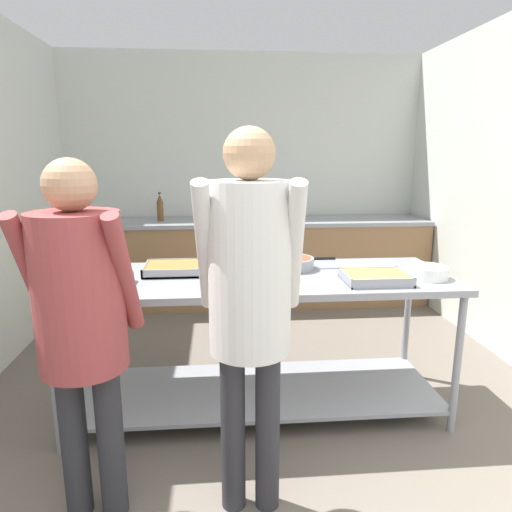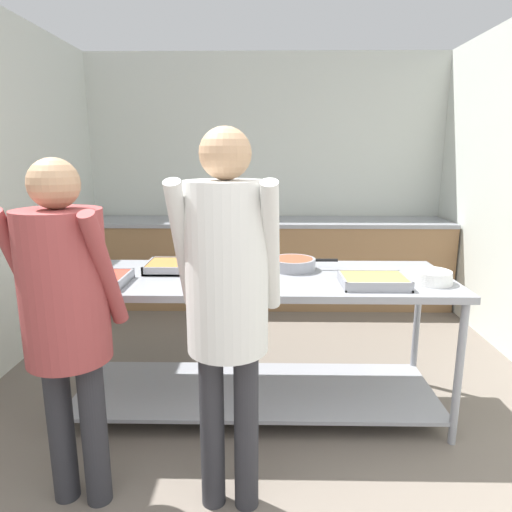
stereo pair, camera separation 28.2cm
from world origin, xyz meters
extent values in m
cube|color=silver|center=(0.00, 4.39, 1.32)|extent=(3.99, 0.06, 2.65)
cube|color=olive|center=(0.00, 4.02, 0.44)|extent=(3.83, 0.62, 0.87)
cube|color=gray|center=(0.00, 4.02, 0.89)|extent=(3.83, 0.65, 0.04)
cube|color=black|center=(-0.43, 4.02, 0.90)|extent=(0.43, 0.46, 0.02)
cube|color=gray|center=(-0.07, 1.89, 0.86)|extent=(2.33, 0.81, 0.04)
cube|color=gray|center=(-0.07, 1.89, 0.12)|extent=(2.25, 0.73, 0.02)
cylinder|color=gray|center=(-1.18, 1.54, 0.42)|extent=(0.04, 0.04, 0.84)
cylinder|color=gray|center=(1.05, 1.54, 0.42)|extent=(0.04, 0.04, 0.84)
cylinder|color=gray|center=(-1.18, 2.24, 0.42)|extent=(0.04, 0.04, 0.84)
cylinder|color=gray|center=(1.05, 2.24, 0.42)|extent=(0.04, 0.04, 0.84)
cube|color=gray|center=(-0.99, 1.70, 0.89)|extent=(0.40, 0.31, 0.01)
cube|color=#B23D2D|center=(-0.99, 1.70, 0.91)|extent=(0.37, 0.28, 0.04)
cube|color=gray|center=(-0.99, 1.55, 0.91)|extent=(0.40, 0.01, 0.05)
cube|color=gray|center=(-0.99, 1.84, 0.91)|extent=(0.40, 0.01, 0.05)
cube|color=gray|center=(-1.18, 1.70, 0.91)|extent=(0.01, 0.31, 0.05)
cube|color=gray|center=(-0.80, 1.70, 0.91)|extent=(0.01, 0.31, 0.05)
cube|color=gray|center=(-0.55, 2.01, 0.89)|extent=(0.41, 0.30, 0.01)
cube|color=#9E6B33|center=(-0.55, 2.01, 0.91)|extent=(0.38, 0.27, 0.04)
cube|color=gray|center=(-0.55, 1.87, 0.91)|extent=(0.41, 0.01, 0.05)
cube|color=gray|center=(-0.55, 2.16, 0.91)|extent=(0.41, 0.01, 0.05)
cube|color=gray|center=(-0.75, 2.01, 0.91)|extent=(0.01, 0.30, 0.05)
cube|color=gray|center=(-0.35, 2.01, 0.91)|extent=(0.01, 0.30, 0.05)
cylinder|color=#3D668C|center=(-0.20, 1.99, 0.91)|extent=(0.23, 0.23, 0.06)
sphere|color=#2D702D|center=(-0.16, 1.98, 0.96)|extent=(0.05, 0.05, 0.05)
sphere|color=#2D702D|center=(-0.23, 2.02, 0.96)|extent=(0.07, 0.07, 0.07)
sphere|color=#2D702D|center=(-0.23, 1.96, 0.96)|extent=(0.07, 0.07, 0.07)
cylinder|color=gray|center=(0.17, 2.04, 0.92)|extent=(0.28, 0.28, 0.07)
cylinder|color=#B7472D|center=(0.17, 2.04, 0.95)|extent=(0.25, 0.25, 0.01)
cylinder|color=black|center=(0.38, 2.04, 0.94)|extent=(0.14, 0.02, 0.02)
cube|color=gray|center=(0.60, 1.69, 0.89)|extent=(0.36, 0.27, 0.01)
cube|color=gold|center=(0.60, 1.69, 0.91)|extent=(0.34, 0.25, 0.04)
cube|color=gray|center=(0.60, 1.56, 0.91)|extent=(0.36, 0.01, 0.05)
cube|color=gray|center=(0.60, 1.82, 0.91)|extent=(0.36, 0.01, 0.05)
cube|color=gray|center=(0.42, 1.69, 0.91)|extent=(0.01, 0.27, 0.05)
cube|color=gray|center=(0.77, 1.69, 0.91)|extent=(0.01, 0.27, 0.05)
cylinder|color=white|center=(0.93, 1.75, 0.89)|extent=(0.24, 0.24, 0.01)
cylinder|color=white|center=(0.93, 1.75, 0.90)|extent=(0.24, 0.24, 0.01)
cylinder|color=white|center=(0.93, 1.75, 0.91)|extent=(0.23, 0.23, 0.01)
cylinder|color=white|center=(0.93, 1.75, 0.92)|extent=(0.23, 0.23, 0.01)
cylinder|color=white|center=(0.93, 1.75, 0.93)|extent=(0.23, 0.23, 0.01)
cylinder|color=white|center=(0.93, 1.75, 0.95)|extent=(0.23, 0.23, 0.01)
cylinder|color=#2D2D33|center=(-0.25, 1.07, 0.39)|extent=(0.11, 0.11, 0.78)
cylinder|color=#2D2D33|center=(-0.09, 1.06, 0.39)|extent=(0.11, 0.11, 0.78)
cylinder|color=silver|center=(-0.35, 1.08, 1.22)|extent=(0.10, 0.33, 0.58)
cylinder|color=silver|center=(0.01, 1.05, 1.22)|extent=(0.10, 0.33, 0.58)
cylinder|color=silver|center=(-0.17, 1.06, 1.14)|extent=(0.35, 0.35, 0.72)
sphere|color=tan|center=(-0.17, 1.06, 1.60)|extent=(0.21, 0.21, 0.21)
cylinder|color=#2D2D33|center=(-0.95, 1.09, 0.36)|extent=(0.12, 0.12, 0.72)
cylinder|color=#2D2D33|center=(-0.79, 1.07, 0.36)|extent=(0.12, 0.12, 0.72)
cylinder|color=#993D3D|center=(-1.06, 1.10, 1.13)|extent=(0.11, 0.31, 0.54)
cylinder|color=#993D3D|center=(-0.68, 1.06, 1.13)|extent=(0.11, 0.31, 0.54)
cylinder|color=#993D3D|center=(-0.87, 1.08, 1.05)|extent=(0.36, 0.36, 0.66)
sphere|color=tan|center=(-0.87, 1.08, 1.48)|extent=(0.21, 0.21, 0.21)
cylinder|color=brown|center=(-0.89, 4.04, 1.01)|extent=(0.07, 0.07, 0.20)
cone|color=brown|center=(-0.89, 4.04, 1.15)|extent=(0.06, 0.06, 0.08)
cylinder|color=black|center=(-0.89, 4.04, 1.20)|extent=(0.03, 0.03, 0.02)
camera|label=1|loc=(-0.30, -0.76, 1.60)|focal=32.00mm
camera|label=2|loc=(-0.02, -0.77, 1.60)|focal=32.00mm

